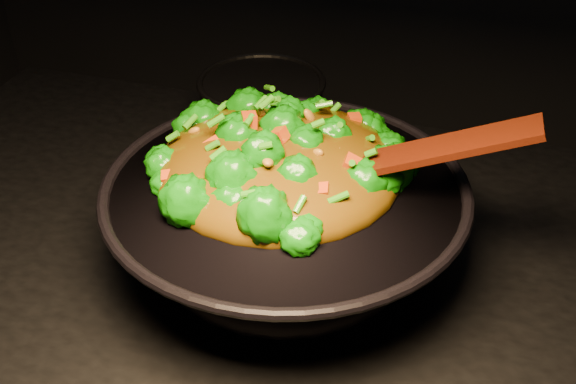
% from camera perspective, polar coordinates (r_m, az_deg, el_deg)
% --- Properties ---
extents(wok, '(0.60, 0.60, 0.13)m').
position_cam_1_polar(wok, '(0.95, -0.18, -2.73)').
color(wok, black).
rests_on(wok, stovetop).
extents(stir_fry, '(0.41, 0.41, 0.11)m').
position_cam_1_polar(stir_fry, '(0.91, -0.80, 4.53)').
color(stir_fry, '#127A08').
rests_on(stir_fry, wok).
extents(spatula, '(0.32, 0.08, 0.13)m').
position_cam_1_polar(spatula, '(0.87, 8.66, 2.71)').
color(spatula, '#3C1708').
rests_on(spatula, wok).
extents(back_pot, '(0.22, 0.22, 0.12)m').
position_cam_1_polar(back_pot, '(1.22, -2.07, 6.48)').
color(back_pot, black).
rests_on(back_pot, stovetop).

